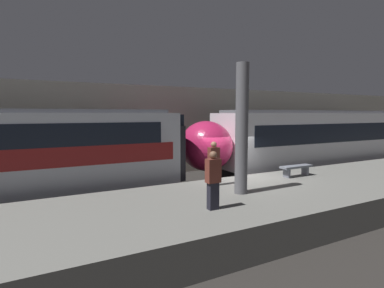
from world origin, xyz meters
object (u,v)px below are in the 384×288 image
(train_modern, at_px, (317,141))
(platform_bench, at_px, (296,168))
(support_pillar_near, at_px, (242,129))
(person_waiting, at_px, (214,163))
(person_walking, at_px, (213,179))

(train_modern, distance_m, platform_bench, 6.37)
(support_pillar_near, distance_m, platform_bench, 4.15)
(person_waiting, bearing_deg, train_modern, 19.20)
(support_pillar_near, xyz_separation_m, platform_bench, (3.62, 1.05, -1.75))
(support_pillar_near, height_order, train_modern, support_pillar_near)
(support_pillar_near, height_order, platform_bench, support_pillar_near)
(support_pillar_near, relative_size, train_modern, 0.25)
(support_pillar_near, distance_m, person_walking, 2.31)
(person_walking, bearing_deg, platform_bench, 21.13)
(person_waiting, xyz_separation_m, platform_bench, (3.86, -0.23, -0.50))
(train_modern, bearing_deg, person_walking, -152.74)
(train_modern, height_order, person_waiting, train_modern)
(platform_bench, bearing_deg, person_walking, -158.87)
(person_walking, bearing_deg, person_waiting, 57.82)
(train_modern, xyz_separation_m, person_waiting, (-9.19, -3.20, -0.13))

